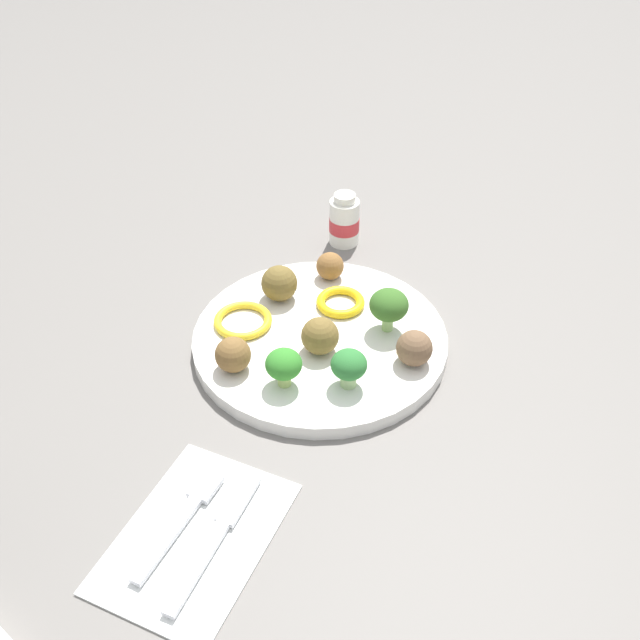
{
  "coord_description": "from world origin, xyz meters",
  "views": [
    {
      "loc": [
        -0.56,
        -0.26,
        0.54
      ],
      "look_at": [
        0.0,
        0.0,
        0.04
      ],
      "focal_mm": 41.03,
      "sensor_mm": 36.0,
      "label": 1
    }
  ],
  "objects_px": {
    "broccoli_floret_mid_right": "(279,364)",
    "meatball_front_left": "(320,336)",
    "pepper_ring_front_left": "(339,302)",
    "yogurt_bottle": "(344,221)",
    "pepper_ring_back_right": "(243,321)",
    "meatball_mid_left": "(330,266)",
    "napkin": "(195,536)",
    "meatball_near_rim": "(413,350)",
    "meatball_back_right": "(233,355)",
    "broccoli_floret_back_right": "(389,306)",
    "plate": "(320,340)",
    "broccoli_floret_front_right": "(349,366)",
    "knife": "(217,533)",
    "meatball_far_rim": "(279,283)",
    "fork": "(182,518)"
  },
  "relations": [
    {
      "from": "broccoli_floret_mid_right",
      "to": "meatball_front_left",
      "type": "relative_size",
      "value": 1.05
    },
    {
      "from": "pepper_ring_front_left",
      "to": "yogurt_bottle",
      "type": "xyz_separation_m",
      "value": [
        0.15,
        0.06,
        0.01
      ]
    },
    {
      "from": "meatball_front_left",
      "to": "pepper_ring_back_right",
      "type": "bearing_deg",
      "value": 87.18
    },
    {
      "from": "meatball_mid_left",
      "to": "napkin",
      "type": "relative_size",
      "value": 0.2
    },
    {
      "from": "meatball_near_rim",
      "to": "napkin",
      "type": "xyz_separation_m",
      "value": [
        -0.27,
        0.1,
        -0.03
      ]
    },
    {
      "from": "broccoli_floret_mid_right",
      "to": "meatball_front_left",
      "type": "height_order",
      "value": "broccoli_floret_mid_right"
    },
    {
      "from": "meatball_near_rim",
      "to": "meatball_back_right",
      "type": "relative_size",
      "value": 1.02
    },
    {
      "from": "broccoli_floret_back_right",
      "to": "pepper_ring_front_left",
      "type": "xyz_separation_m",
      "value": [
        0.02,
        0.07,
        -0.03
      ]
    },
    {
      "from": "pepper_ring_front_left",
      "to": "yogurt_bottle",
      "type": "bearing_deg",
      "value": 21.02
    },
    {
      "from": "plate",
      "to": "broccoli_floret_front_right",
      "type": "relative_size",
      "value": 6.61
    },
    {
      "from": "meatball_back_right",
      "to": "knife",
      "type": "relative_size",
      "value": 0.26
    },
    {
      "from": "pepper_ring_front_left",
      "to": "meatball_back_right",
      "type": "bearing_deg",
      "value": 158.75
    },
    {
      "from": "broccoli_floret_mid_right",
      "to": "yogurt_bottle",
      "type": "distance_m",
      "value": 0.29
    },
    {
      "from": "broccoli_floret_mid_right",
      "to": "meatball_near_rim",
      "type": "height_order",
      "value": "broccoli_floret_mid_right"
    },
    {
      "from": "plate",
      "to": "yogurt_bottle",
      "type": "distance_m",
      "value": 0.21
    },
    {
      "from": "broccoli_floret_mid_right",
      "to": "napkin",
      "type": "xyz_separation_m",
      "value": [
        -0.18,
        -0.01,
        -0.04
      ]
    },
    {
      "from": "broccoli_floret_back_right",
      "to": "plate",
      "type": "bearing_deg",
      "value": 121.58
    },
    {
      "from": "meatball_mid_left",
      "to": "meatball_front_left",
      "type": "distance_m",
      "value": 0.13
    },
    {
      "from": "meatball_mid_left",
      "to": "pepper_ring_back_right",
      "type": "bearing_deg",
      "value": 156.82
    },
    {
      "from": "meatball_far_rim",
      "to": "knife",
      "type": "bearing_deg",
      "value": -162.38
    },
    {
      "from": "meatball_back_right",
      "to": "yogurt_bottle",
      "type": "height_order",
      "value": "yogurt_bottle"
    },
    {
      "from": "broccoli_floret_back_right",
      "to": "meatball_mid_left",
      "type": "bearing_deg",
      "value": 57.41
    },
    {
      "from": "broccoli_floret_mid_right",
      "to": "pepper_ring_back_right",
      "type": "height_order",
      "value": "broccoli_floret_mid_right"
    },
    {
      "from": "plate",
      "to": "meatball_front_left",
      "type": "height_order",
      "value": "meatball_front_left"
    },
    {
      "from": "broccoli_floret_mid_right",
      "to": "meatball_front_left",
      "type": "bearing_deg",
      "value": -14.64
    },
    {
      "from": "napkin",
      "to": "fork",
      "type": "bearing_deg",
      "value": 67.15
    },
    {
      "from": "pepper_ring_back_right",
      "to": "yogurt_bottle",
      "type": "bearing_deg",
      "value": -6.9
    },
    {
      "from": "plate",
      "to": "meatball_front_left",
      "type": "xyz_separation_m",
      "value": [
        -0.02,
        -0.01,
        0.03
      ]
    },
    {
      "from": "broccoli_floret_back_right",
      "to": "meatball_far_rim",
      "type": "xyz_separation_m",
      "value": [
        0.0,
        0.13,
        -0.01
      ]
    },
    {
      "from": "meatball_front_left",
      "to": "pepper_ring_front_left",
      "type": "bearing_deg",
      "value": 9.58
    },
    {
      "from": "meatball_mid_left",
      "to": "napkin",
      "type": "height_order",
      "value": "meatball_mid_left"
    },
    {
      "from": "pepper_ring_back_right",
      "to": "pepper_ring_front_left",
      "type": "bearing_deg",
      "value": -47.77
    },
    {
      "from": "broccoli_floret_back_right",
      "to": "meatball_near_rim",
      "type": "height_order",
      "value": "broccoli_floret_back_right"
    },
    {
      "from": "meatball_near_rim",
      "to": "pepper_ring_front_left",
      "type": "bearing_deg",
      "value": 61.68
    },
    {
      "from": "meatball_front_left",
      "to": "fork",
      "type": "bearing_deg",
      "value": 174.99
    },
    {
      "from": "broccoli_floret_mid_right",
      "to": "pepper_ring_back_right",
      "type": "distance_m",
      "value": 0.11
    },
    {
      "from": "broccoli_floret_mid_right",
      "to": "knife",
      "type": "distance_m",
      "value": 0.18
    },
    {
      "from": "plate",
      "to": "napkin",
      "type": "height_order",
      "value": "plate"
    },
    {
      "from": "broccoli_floret_back_right",
      "to": "meatball_near_rim",
      "type": "xyz_separation_m",
      "value": [
        -0.04,
        -0.04,
        -0.01
      ]
    },
    {
      "from": "broccoli_floret_mid_right",
      "to": "meatball_near_rim",
      "type": "relative_size",
      "value": 1.1
    },
    {
      "from": "meatball_near_rim",
      "to": "meatball_far_rim",
      "type": "xyz_separation_m",
      "value": [
        0.04,
        0.18,
        0.0
      ]
    },
    {
      "from": "pepper_ring_front_left",
      "to": "knife",
      "type": "relative_size",
      "value": 0.38
    },
    {
      "from": "meatball_near_rim",
      "to": "meatball_far_rim",
      "type": "bearing_deg",
      "value": 76.39
    },
    {
      "from": "plate",
      "to": "meatball_back_right",
      "type": "distance_m",
      "value": 0.11
    },
    {
      "from": "meatball_near_rim",
      "to": "pepper_ring_front_left",
      "type": "distance_m",
      "value": 0.13
    },
    {
      "from": "plate",
      "to": "meatball_near_rim",
      "type": "height_order",
      "value": "meatball_near_rim"
    },
    {
      "from": "broccoli_floret_mid_right",
      "to": "pepper_ring_front_left",
      "type": "height_order",
      "value": "broccoli_floret_mid_right"
    },
    {
      "from": "broccoli_floret_mid_right",
      "to": "meatball_far_rim",
      "type": "bearing_deg",
      "value": 27.33
    },
    {
      "from": "broccoli_floret_mid_right",
      "to": "meatball_back_right",
      "type": "xyz_separation_m",
      "value": [
        -0.0,
        0.05,
        -0.01
      ]
    },
    {
      "from": "meatball_back_right",
      "to": "broccoli_floret_mid_right",
      "type": "bearing_deg",
      "value": -88.86
    }
  ]
}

